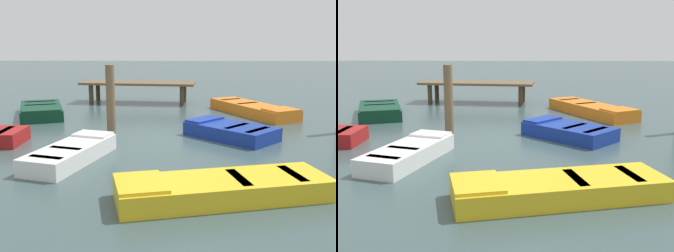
% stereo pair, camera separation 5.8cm
% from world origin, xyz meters
% --- Properties ---
extents(ground_plane, '(80.00, 80.00, 0.00)m').
position_xyz_m(ground_plane, '(0.00, 0.00, 0.00)').
color(ground_plane, '#384C4C').
extents(dock_segment, '(5.23, 2.06, 0.95)m').
position_xyz_m(dock_segment, '(-1.45, 6.66, 0.83)').
color(dock_segment, brown).
rests_on(dock_segment, ground_plane).
extents(rowboat_orange, '(2.99, 4.21, 0.46)m').
position_xyz_m(rowboat_orange, '(3.22, 3.82, 0.22)').
color(rowboat_orange, orange).
rests_on(rowboat_orange, ground_plane).
extents(rowboat_dark_green, '(2.37, 3.39, 0.46)m').
position_xyz_m(rowboat_dark_green, '(-4.85, 3.37, 0.22)').
color(rowboat_dark_green, '#0C3823').
rests_on(rowboat_dark_green, ground_plane).
extents(rowboat_white, '(1.85, 3.06, 0.46)m').
position_xyz_m(rowboat_white, '(-2.29, -2.48, 0.22)').
color(rowboat_white, silver).
rests_on(rowboat_white, ground_plane).
extents(rowboat_yellow, '(4.15, 2.13, 0.46)m').
position_xyz_m(rowboat_yellow, '(1.06, -4.81, 0.22)').
color(rowboat_yellow, gold).
rests_on(rowboat_yellow, ground_plane).
extents(rowboat_blue, '(2.83, 2.80, 0.46)m').
position_xyz_m(rowboat_blue, '(1.85, -0.02, 0.22)').
color(rowboat_blue, navy).
rests_on(rowboat_blue, ground_plane).
extents(mooring_piling_near_left, '(0.26, 0.26, 2.18)m').
position_xyz_m(mooring_piling_near_left, '(-1.62, -0.42, 1.09)').
color(mooring_piling_near_left, brown).
rests_on(mooring_piling_near_left, ground_plane).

